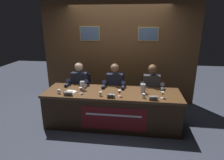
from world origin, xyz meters
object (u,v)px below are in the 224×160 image
(panelist_left, at_px, (79,85))
(chair_right, at_px, (150,96))
(chair_left, at_px, (82,93))
(chair_center, at_px, (115,94))
(water_cup_center, at_px, (101,94))
(juice_glass_center, at_px, (119,92))
(juice_glass_right, at_px, (163,94))
(water_pitcher_left_side, at_px, (82,86))
(juice_glass_left, at_px, (81,89))
(panelist_right, at_px, (151,88))
(panelist_center, at_px, (114,86))
(nameplate_left, at_px, (68,94))
(water_cup_left, at_px, (59,92))
(water_cup_right, at_px, (144,96))
(conference_table, at_px, (111,104))
(water_pitcher_right_side, at_px, (143,89))
(document_stack_left, at_px, (71,92))
(nameplate_right, at_px, (153,98))
(nameplate_center, at_px, (111,96))

(panelist_left, distance_m, chair_right, 1.68)
(chair_left, xyz_separation_m, chair_right, (1.65, 0.00, 0.00))
(chair_center, xyz_separation_m, water_cup_center, (-0.19, -0.87, 0.34))
(juice_glass_center, height_order, juice_glass_right, same)
(water_pitcher_left_side, bearing_deg, panelist_left, 116.98)
(juice_glass_left, bearing_deg, panelist_right, 22.33)
(juice_glass_center, distance_m, chair_right, 1.13)
(panelist_center, relative_size, chair_right, 1.37)
(panelist_right, bearing_deg, juice_glass_right, -75.65)
(chair_left, xyz_separation_m, panelist_center, (0.82, -0.20, 0.28))
(nameplate_left, height_order, water_cup_left, water_cup_left)
(juice_glass_left, height_order, water_cup_right, juice_glass_left)
(chair_left, bearing_deg, conference_table, -40.87)
(panelist_left, distance_m, panelist_right, 1.65)
(chair_center, bearing_deg, chair_right, 0.00)
(conference_table, bearing_deg, panelist_right, 32.07)
(chair_left, relative_size, nameplate_left, 4.85)
(conference_table, xyz_separation_m, water_cup_right, (0.63, -0.14, 0.27))
(water_pitcher_right_side, height_order, document_stack_left, water_pitcher_right_side)
(water_cup_center, bearing_deg, nameplate_right, -4.01)
(nameplate_left, distance_m, juice_glass_right, 1.80)
(nameplate_left, relative_size, document_stack_left, 0.77)
(document_stack_left, bearing_deg, juice_glass_left, -13.43)
(water_pitcher_left_side, height_order, water_pitcher_right_side, same)
(nameplate_left, distance_m, water_cup_right, 1.45)
(chair_right, bearing_deg, conference_table, -139.03)
(water_cup_left, distance_m, water_cup_center, 0.85)
(conference_table, relative_size, juice_glass_right, 22.37)
(nameplate_left, distance_m, nameplate_center, 0.84)
(juice_glass_center, relative_size, chair_right, 0.14)
(panelist_left, xyz_separation_m, juice_glass_right, (1.81, -0.62, 0.11))
(water_cup_left, xyz_separation_m, water_cup_center, (0.85, -0.02, 0.00))
(chair_left, distance_m, juice_glass_left, 0.90)
(nameplate_center, xyz_separation_m, document_stack_left, (-0.85, 0.20, -0.03))
(chair_left, xyz_separation_m, nameplate_left, (0.01, -0.93, 0.34))
(juice_glass_right, xyz_separation_m, water_pitcher_right_side, (-0.36, 0.21, 0.01))
(juice_glass_right, bearing_deg, panelist_right, 104.35)
(water_cup_left, bearing_deg, nameplate_center, -4.71)
(nameplate_left, bearing_deg, panelist_right, 23.90)
(water_cup_left, distance_m, water_cup_right, 1.67)
(conference_table, xyz_separation_m, water_cup_center, (-0.19, -0.15, 0.27))
(chair_center, relative_size, water_pitcher_left_side, 4.27)
(juice_glass_right, bearing_deg, juice_glass_left, 178.93)
(nameplate_left, bearing_deg, panelist_left, 90.58)
(chair_left, height_order, chair_right, same)
(panelist_left, height_order, nameplate_right, panelist_left)
(panelist_center, relative_size, water_cup_center, 14.39)
(water_cup_left, xyz_separation_m, panelist_center, (1.03, 0.65, -0.06))
(juice_glass_right, bearing_deg, panelist_center, 147.85)
(document_stack_left, bearing_deg, chair_right, 23.89)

